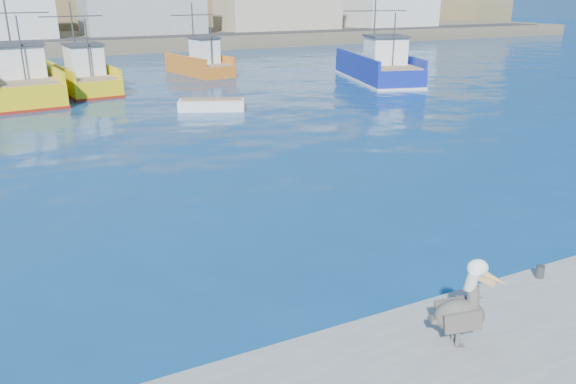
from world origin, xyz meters
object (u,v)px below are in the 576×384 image
object	(u,v)px
trawler_yellow_a	(20,82)
skiff_far	(363,59)
trawler_blue	(378,68)
skiff_mid	(212,106)
boat_orange	(200,63)
pelican	(463,309)
trawler_yellow_b	(83,78)

from	to	relation	value
trawler_yellow_a	skiff_far	world-z (taller)	trawler_yellow_a
trawler_yellow_a	trawler_blue	world-z (taller)	trawler_yellow_a
skiff_mid	boat_orange	bearing A→B (deg)	73.95
boat_orange	trawler_yellow_a	bearing A→B (deg)	-159.23
pelican	trawler_yellow_b	bearing A→B (deg)	92.88
trawler_blue	skiff_mid	bearing A→B (deg)	-160.98
skiff_far	pelican	size ratio (longest dim) A/B	2.02
boat_orange	pelican	xyz separation A→B (m)	(-8.59, -41.52, 0.26)
skiff_far	boat_orange	bearing A→B (deg)	-172.87
trawler_yellow_a	skiff_mid	distance (m)	14.31
trawler_yellow_a	boat_orange	distance (m)	15.74
trawler_yellow_a	trawler_blue	xyz separation A→B (m)	(26.62, -4.32, -0.04)
trawler_blue	boat_orange	size ratio (longest dim) A/B	1.47
boat_orange	trawler_blue	bearing A→B (deg)	-39.75
trawler_yellow_a	boat_orange	size ratio (longest dim) A/B	1.54
trawler_yellow_b	boat_orange	xyz separation A→B (m)	(10.46, 4.37, 0.05)
trawler_yellow_a	skiff_far	distance (m)	34.29
trawler_yellow_b	skiff_mid	distance (m)	12.70
skiff_far	skiff_mid	bearing A→B (deg)	-142.27
trawler_yellow_a	trawler_yellow_b	bearing A→B (deg)	15.88
boat_orange	skiff_far	distance (m)	18.80
boat_orange	skiff_far	size ratio (longest dim) A/B	2.25
skiff_mid	skiff_far	bearing A→B (deg)	37.73
trawler_yellow_a	pelican	size ratio (longest dim) A/B	6.98
trawler_yellow_b	trawler_blue	bearing A→B (deg)	-13.89
skiff_mid	pelican	world-z (taller)	pelican
skiff_mid	skiff_far	distance (m)	29.22
trawler_yellow_b	trawler_blue	size ratio (longest dim) A/B	0.83
pelican	skiff_mid	bearing A→B (deg)	80.99
trawler_yellow_a	skiff_mid	world-z (taller)	trawler_yellow_a
trawler_yellow_a	pelican	bearing A→B (deg)	-80.33
skiff_mid	skiff_far	xyz separation A→B (m)	(23.11, 17.88, -0.03)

